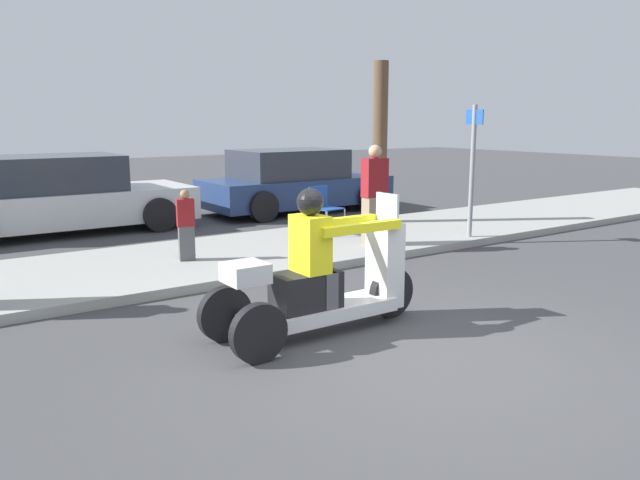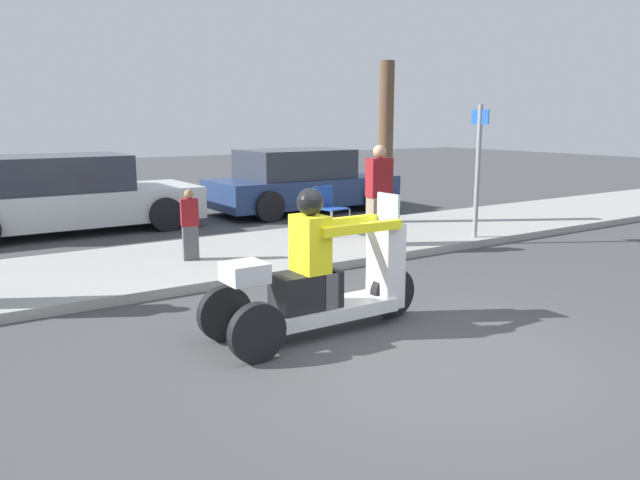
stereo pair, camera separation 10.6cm
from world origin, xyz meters
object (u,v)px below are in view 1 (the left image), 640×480
motorcycle_trike (321,282)px  tree_trunk (380,143)px  spectator_by_tree (186,226)px  parked_car_lot_right (54,197)px  parked_car_lot_left (294,182)px  folding_chair_set_back (323,205)px  street_sign (472,166)px  spectator_mid_group (374,197)px

motorcycle_trike → tree_trunk: (4.36, 4.35, 1.12)m
spectator_by_tree → parked_car_lot_right: size_ratio=0.21×
parked_car_lot_left → folding_chair_set_back: bearing=-113.9°
motorcycle_trike → tree_trunk: 6.26m
motorcycle_trike → tree_trunk: tree_trunk is taller
tree_trunk → street_sign: tree_trunk is taller
spectator_by_tree → parked_car_lot_right: bearing=102.6°
folding_chair_set_back → street_sign: street_sign is taller
street_sign → motorcycle_trike: bearing=-153.9°
parked_car_lot_right → parked_car_lot_left: bearing=-2.3°
parked_car_lot_right → street_sign: street_sign is taller
folding_chair_set_back → parked_car_lot_left: size_ratio=0.19×
parked_car_lot_left → tree_trunk: 2.94m
folding_chair_set_back → parked_car_lot_right: parked_car_lot_right is taller
tree_trunk → parked_car_lot_right: bearing=150.6°
spectator_mid_group → spectator_by_tree: size_ratio=1.57×
motorcycle_trike → spectator_by_tree: bearing=90.4°
folding_chair_set_back → motorcycle_trike: bearing=-125.0°
street_sign → parked_car_lot_right: bearing=137.8°
street_sign → parked_car_lot_left: bearing=95.5°
spectator_mid_group → parked_car_lot_left: 4.64m
motorcycle_trike → parked_car_lot_left: bearing=59.7°
parked_car_lot_left → tree_trunk: (0.20, -2.77, 0.96)m
motorcycle_trike → spectator_mid_group: size_ratio=1.48×
spectator_mid_group → street_sign: (1.77, -0.40, 0.44)m
parked_car_lot_left → tree_trunk: size_ratio=1.41×
spectator_mid_group → spectator_by_tree: 2.97m
parked_car_lot_left → street_sign: street_sign is taller
motorcycle_trike → spectator_mid_group: (2.87, 2.67, 0.36)m
parked_car_lot_right → street_sign: (5.56, -5.05, 0.64)m
spectator_by_tree → folding_chair_set_back: 2.87m
spectator_mid_group → parked_car_lot_left: size_ratio=0.37×
spectator_by_tree → folding_chair_set_back: (2.79, 0.64, 0.02)m
parked_car_lot_left → street_sign: bearing=-84.5°
spectator_by_tree → street_sign: 4.83m
street_sign → folding_chair_set_back: bearing=138.1°
motorcycle_trike → folding_chair_set_back: motorcycle_trike is taller
motorcycle_trike → parked_car_lot_left: motorcycle_trike is taller
spectator_by_tree → parked_car_lot_left: bearing=42.2°
parked_car_lot_right → spectator_by_tree: bearing=-77.4°
parked_car_lot_right → tree_trunk: (5.29, -2.98, 0.95)m
spectator_mid_group → parked_car_lot_right: 6.01m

